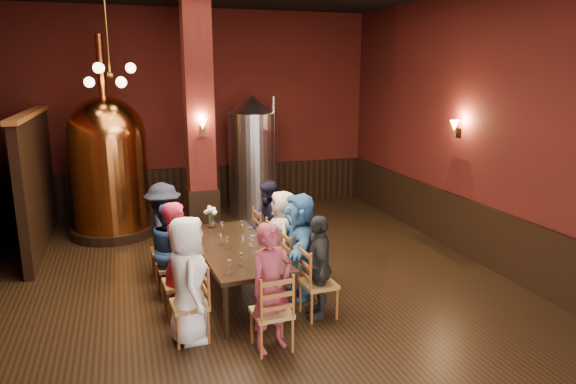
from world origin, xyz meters
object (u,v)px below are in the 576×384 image
object	(u,v)px
dining_table	(235,250)
person_0	(188,280)
steel_vessel	(253,156)
rose_vase	(211,213)
person_1	(179,260)
person_2	(171,250)
copper_kettle	(109,165)

from	to	relation	value
dining_table	person_0	size ratio (longest dim) A/B	1.59
steel_vessel	dining_table	bearing A→B (deg)	-107.73
dining_table	rose_vase	world-z (taller)	rose_vase
person_0	person_1	world-z (taller)	person_1
rose_vase	person_0	bearing A→B (deg)	-107.01
person_0	rose_vase	world-z (taller)	person_0
person_0	person_2	bearing A→B (deg)	3.88
copper_kettle	dining_table	bearing A→B (deg)	-64.34
steel_vessel	rose_vase	distance (m)	3.46
copper_kettle	steel_vessel	size ratio (longest dim) A/B	1.45
dining_table	person_2	bearing A→B (deg)	158.78
person_0	rose_vase	xyz separation A→B (m)	(0.62, 2.04, 0.21)
dining_table	steel_vessel	xyz separation A→B (m)	(1.31, 4.11, 0.64)
dining_table	person_0	distance (m)	1.32
person_0	person_2	xyz separation A→B (m)	(-0.08, 1.33, -0.08)
person_0	rose_vase	distance (m)	2.14
copper_kettle	rose_vase	distance (m)	3.00
copper_kettle	rose_vase	world-z (taller)	copper_kettle
person_2	copper_kettle	size ratio (longest dim) A/B	0.36
dining_table	person_0	xyz separation A→B (m)	(-0.79, -1.05, 0.09)
rose_vase	dining_table	bearing A→B (deg)	-80.45
copper_kettle	person_0	bearing A→B (deg)	-78.79
person_1	copper_kettle	size ratio (longest dim) A/B	0.41
person_0	copper_kettle	world-z (taller)	copper_kettle
rose_vase	copper_kettle	bearing A→B (deg)	121.05
copper_kettle	steel_vessel	bearing A→B (deg)	10.67
person_1	rose_vase	distance (m)	1.54
person_1	person_2	world-z (taller)	person_1
person_1	rose_vase	bearing A→B (deg)	-23.08
person_1	person_0	bearing A→B (deg)	-173.96
person_0	person_1	bearing A→B (deg)	3.88
dining_table	steel_vessel	size ratio (longest dim) A/B	0.93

